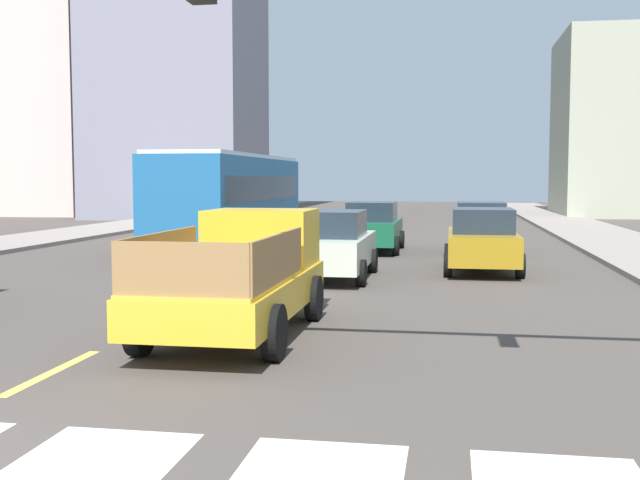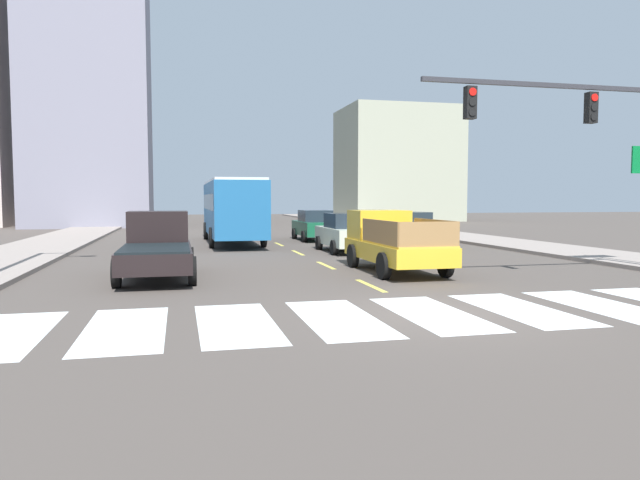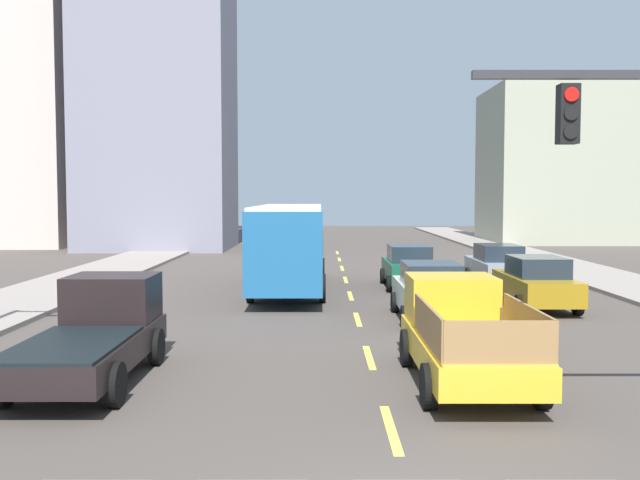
% 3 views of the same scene
% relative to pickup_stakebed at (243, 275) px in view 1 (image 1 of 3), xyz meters
% --- Properties ---
extents(lane_dash_0, '(0.16, 2.40, 0.01)m').
position_rel_pickup_stakebed_xyz_m(lane_dash_0, '(-1.74, -3.06, -0.93)').
color(lane_dash_0, '#D6C54C').
rests_on(lane_dash_0, ground).
extents(lane_dash_1, '(0.16, 2.40, 0.01)m').
position_rel_pickup_stakebed_xyz_m(lane_dash_1, '(-1.74, 1.94, -0.93)').
color(lane_dash_1, '#D6C54C').
rests_on(lane_dash_1, ground).
extents(lane_dash_2, '(0.16, 2.40, 0.01)m').
position_rel_pickup_stakebed_xyz_m(lane_dash_2, '(-1.74, 6.94, -0.93)').
color(lane_dash_2, '#D6C54C').
rests_on(lane_dash_2, ground).
extents(lane_dash_3, '(0.16, 2.40, 0.01)m').
position_rel_pickup_stakebed_xyz_m(lane_dash_3, '(-1.74, 11.94, -0.93)').
color(lane_dash_3, '#D6C54C').
rests_on(lane_dash_3, ground).
extents(lane_dash_4, '(0.16, 2.40, 0.01)m').
position_rel_pickup_stakebed_xyz_m(lane_dash_4, '(-1.74, 16.94, -0.93)').
color(lane_dash_4, '#D6C54C').
rests_on(lane_dash_4, ground).
extents(lane_dash_5, '(0.16, 2.40, 0.01)m').
position_rel_pickup_stakebed_xyz_m(lane_dash_5, '(-1.74, 21.94, -0.93)').
color(lane_dash_5, '#D6C54C').
rests_on(lane_dash_5, ground).
extents(lane_dash_6, '(0.16, 2.40, 0.01)m').
position_rel_pickup_stakebed_xyz_m(lane_dash_6, '(-1.74, 26.94, -0.93)').
color(lane_dash_6, '#D6C54C').
rests_on(lane_dash_6, ground).
extents(lane_dash_7, '(0.16, 2.40, 0.01)m').
position_rel_pickup_stakebed_xyz_m(lane_dash_7, '(-1.74, 31.94, -0.93)').
color(lane_dash_7, '#D6C54C').
rests_on(lane_dash_7, ground).
extents(pickup_stakebed, '(2.18, 5.20, 1.96)m').
position_rel_pickup_stakebed_xyz_m(pickup_stakebed, '(0.00, 0.00, 0.00)').
color(pickup_stakebed, gold).
rests_on(pickup_stakebed, ground).
extents(city_bus, '(2.72, 10.80, 3.32)m').
position_rel_pickup_stakebed_xyz_m(city_bus, '(-4.03, 13.24, 1.02)').
color(city_bus, '#1F5E95').
rests_on(city_bus, ground).
extents(sedan_mid, '(2.02, 4.40, 1.72)m').
position_rel_pickup_stakebed_xyz_m(sedan_mid, '(4.21, 8.96, -0.08)').
color(sedan_mid, '#9B7617').
rests_on(sedan_mid, ground).
extents(sedan_near_right, '(2.02, 4.40, 1.72)m').
position_rel_pickup_stakebed_xyz_m(sedan_near_right, '(4.38, 14.68, -0.08)').
color(sedan_near_right, '#90959D').
rests_on(sedan_near_right, ground).
extents(sedan_near_left, '(2.02, 4.40, 1.72)m').
position_rel_pickup_stakebed_xyz_m(sedan_near_left, '(0.70, 14.25, -0.08)').
color(sedan_near_left, '#155637').
rests_on(sedan_near_left, ground).
extents(sedan_far, '(2.02, 4.40, 1.72)m').
position_rel_pickup_stakebed_xyz_m(sedan_far, '(0.42, 6.83, -0.08)').
color(sedan_far, beige).
rests_on(sedan_far, ground).
extents(block_mid_right, '(8.50, 7.49, 28.58)m').
position_rel_pickup_stakebed_xyz_m(block_mid_right, '(-25.01, 38.01, 13.35)').
color(block_mid_right, beige).
rests_on(block_mid_right, ground).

